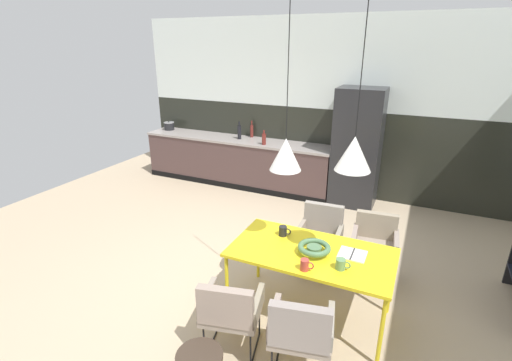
# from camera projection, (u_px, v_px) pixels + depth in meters

# --- Properties ---
(ground_plane) EXTENTS (8.94, 8.94, 0.00)m
(ground_plane) POSITION_uv_depth(u_px,v_px,m) (237.00, 283.00, 4.18)
(ground_plane) COLOR tan
(back_wall_splashback_dark) EXTENTS (6.88, 0.12, 1.49)m
(back_wall_splashback_dark) POSITION_uv_depth(u_px,v_px,m) (318.00, 150.00, 6.62)
(back_wall_splashback_dark) COLOR black
(back_wall_splashback_dark) RESTS_ON ground
(back_wall_panel_upper) EXTENTS (6.88, 0.12, 1.49)m
(back_wall_panel_upper) POSITION_uv_depth(u_px,v_px,m) (323.00, 63.00, 6.09)
(back_wall_panel_upper) COLOR silver
(back_wall_panel_upper) RESTS_ON back_wall_splashback_dark
(kitchen_counter) EXTENTS (3.67, 0.63, 0.88)m
(kitchen_counter) POSITION_uv_depth(u_px,v_px,m) (237.00, 161.00, 6.99)
(kitchen_counter) COLOR #4B3634
(kitchen_counter) RESTS_ON ground
(refrigerator_column) EXTENTS (0.72, 0.60, 1.92)m
(refrigerator_column) POSITION_uv_depth(u_px,v_px,m) (357.00, 148.00, 5.95)
(refrigerator_column) COLOR #232326
(refrigerator_column) RESTS_ON ground
(dining_table) EXTENTS (1.51, 0.81, 0.72)m
(dining_table) POSITION_uv_depth(u_px,v_px,m) (311.00, 255.00, 3.47)
(dining_table) COLOR yellow
(dining_table) RESTS_ON ground
(armchair_far_side) EXTENTS (0.51, 0.49, 0.79)m
(armchair_far_side) POSITION_uv_depth(u_px,v_px,m) (321.00, 231.00, 4.29)
(armchair_far_side) COLOR gray
(armchair_far_side) RESTS_ON ground
(armchair_facing_counter) EXTENTS (0.57, 0.56, 0.82)m
(armchair_facing_counter) POSITION_uv_depth(u_px,v_px,m) (301.00, 328.00, 2.80)
(armchair_facing_counter) COLOR gray
(armchair_facing_counter) RESTS_ON ground
(armchair_head_of_table) EXTENTS (0.53, 0.51, 0.76)m
(armchair_head_of_table) POSITION_uv_depth(u_px,v_px,m) (375.00, 238.00, 4.13)
(armchair_head_of_table) COLOR gray
(armchair_head_of_table) RESTS_ON ground
(armchair_corner_seat) EXTENTS (0.57, 0.57, 0.77)m
(armchair_corner_seat) POSITION_uv_depth(u_px,v_px,m) (230.00, 308.00, 3.06)
(armchair_corner_seat) COLOR gray
(armchair_corner_seat) RESTS_ON ground
(fruit_bowl) EXTENTS (0.30, 0.30, 0.09)m
(fruit_bowl) POSITION_uv_depth(u_px,v_px,m) (314.00, 248.00, 3.40)
(fruit_bowl) COLOR #4C704C
(fruit_bowl) RESTS_ON dining_table
(open_book) EXTENTS (0.25, 0.22, 0.02)m
(open_book) POSITION_uv_depth(u_px,v_px,m) (352.00, 254.00, 3.39)
(open_book) COLOR white
(open_book) RESTS_ON dining_table
(mug_dark_espresso) EXTENTS (0.13, 0.08, 0.10)m
(mug_dark_espresso) POSITION_uv_depth(u_px,v_px,m) (341.00, 264.00, 3.17)
(mug_dark_espresso) COLOR #5B8456
(mug_dark_espresso) RESTS_ON dining_table
(mug_short_terracotta) EXTENTS (0.13, 0.08, 0.10)m
(mug_short_terracotta) POSITION_uv_depth(u_px,v_px,m) (283.00, 231.00, 3.72)
(mug_short_terracotta) COLOR black
(mug_short_terracotta) RESTS_ON dining_table
(mug_glass_clear) EXTENTS (0.12, 0.07, 0.10)m
(mug_glass_clear) POSITION_uv_depth(u_px,v_px,m) (305.00, 265.00, 3.15)
(mug_glass_clear) COLOR #B23D33
(mug_glass_clear) RESTS_ON dining_table
(cooking_pot) EXTENTS (0.21, 0.21, 0.18)m
(cooking_pot) POSITION_uv_depth(u_px,v_px,m) (169.00, 126.00, 7.50)
(cooking_pot) COLOR black
(cooking_pot) RESTS_ON kitchen_counter
(bottle_spice_small) EXTENTS (0.07, 0.07, 0.25)m
(bottle_spice_small) POSITION_uv_depth(u_px,v_px,m) (264.00, 139.00, 6.40)
(bottle_spice_small) COLOR maroon
(bottle_spice_small) RESTS_ON kitchen_counter
(bottle_vinegar_dark) EXTENTS (0.06, 0.06, 0.31)m
(bottle_vinegar_dark) POSITION_uv_depth(u_px,v_px,m) (252.00, 131.00, 6.91)
(bottle_vinegar_dark) COLOR maroon
(bottle_vinegar_dark) RESTS_ON kitchen_counter
(bottle_oil_tall) EXTENTS (0.07, 0.07, 0.32)m
(bottle_oil_tall) POSITION_uv_depth(u_px,v_px,m) (239.00, 132.00, 6.77)
(bottle_oil_tall) COLOR black
(bottle_oil_tall) RESTS_ON kitchen_counter
(side_stool) EXTENTS (0.35, 0.35, 0.45)m
(side_stool) POSITION_uv_depth(u_px,v_px,m) (199.00, 359.00, 2.67)
(side_stool) COLOR #382B21
(side_stool) RESTS_ON ground
(pendant_lamp_over_table_near) EXTENTS (0.29, 0.29, 1.46)m
(pendant_lamp_over_table_near) POSITION_uv_depth(u_px,v_px,m) (286.00, 154.00, 3.29)
(pendant_lamp_over_table_near) COLOR black
(pendant_lamp_over_table_far) EXTENTS (0.30, 0.30, 1.36)m
(pendant_lamp_over_table_far) POSITION_uv_depth(u_px,v_px,m) (354.00, 153.00, 2.97)
(pendant_lamp_over_table_far) COLOR black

